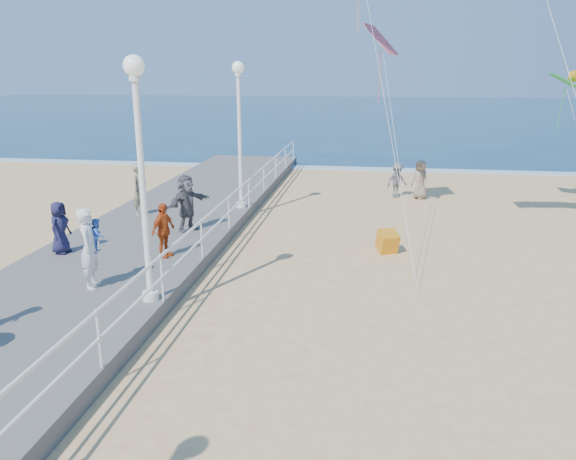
# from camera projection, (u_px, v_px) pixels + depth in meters

# --- Properties ---
(ground) EXTENTS (160.00, 160.00, 0.00)m
(ground) POSITION_uv_depth(u_px,v_px,m) (389.00, 331.00, 12.07)
(ground) COLOR #EABA7A
(ground) RESTS_ON ground
(ocean) EXTENTS (160.00, 90.00, 0.05)m
(ocean) POSITION_uv_depth(u_px,v_px,m) (378.00, 112.00, 73.86)
(ocean) COLOR #0D2F4F
(ocean) RESTS_ON ground
(surf_line) EXTENTS (160.00, 1.20, 0.04)m
(surf_line) POSITION_uv_depth(u_px,v_px,m) (381.00, 169.00, 31.55)
(surf_line) COLOR white
(surf_line) RESTS_ON ground
(boardwalk) EXTENTS (5.00, 44.00, 0.40)m
(boardwalk) POSITION_uv_depth(u_px,v_px,m) (64.00, 302.00, 13.09)
(boardwalk) COLOR slate
(boardwalk) RESTS_ON ground
(railing) EXTENTS (0.05, 42.00, 0.55)m
(railing) POSITION_uv_depth(u_px,v_px,m) (161.00, 265.00, 12.45)
(railing) COLOR white
(railing) RESTS_ON boardwalk
(lamp_post_mid) EXTENTS (0.44, 0.44, 5.32)m
(lamp_post_mid) POSITION_uv_depth(u_px,v_px,m) (140.00, 156.00, 11.83)
(lamp_post_mid) COLOR white
(lamp_post_mid) RESTS_ON boardwalk
(lamp_post_far) EXTENTS (0.44, 0.44, 5.32)m
(lamp_post_far) POSITION_uv_depth(u_px,v_px,m) (239.00, 120.00, 20.38)
(lamp_post_far) COLOR white
(lamp_post_far) RESTS_ON boardwalk
(woman_holding_toddler) EXTENTS (0.61, 0.79, 1.94)m
(woman_holding_toddler) POSITION_uv_depth(u_px,v_px,m) (90.00, 248.00, 13.20)
(woman_holding_toddler) COLOR silver
(woman_holding_toddler) RESTS_ON boardwalk
(toddler_held) EXTENTS (0.39, 0.45, 0.82)m
(toddler_held) POSITION_uv_depth(u_px,v_px,m) (97.00, 235.00, 13.24)
(toddler_held) COLOR blue
(toddler_held) RESTS_ON boardwalk
(spectator_3) EXTENTS (0.64, 0.97, 1.52)m
(spectator_3) POSITION_uv_depth(u_px,v_px,m) (163.00, 230.00, 15.44)
(spectator_3) COLOR #B94517
(spectator_3) RESTS_ON boardwalk
(spectator_4) EXTENTS (0.53, 0.76, 1.49)m
(spectator_4) POSITION_uv_depth(u_px,v_px,m) (60.00, 228.00, 15.77)
(spectator_4) COLOR #1D1B3C
(spectator_4) RESTS_ON boardwalk
(spectator_5) EXTENTS (1.23, 1.76, 1.83)m
(spectator_5) POSITION_uv_depth(u_px,v_px,m) (187.00, 203.00, 17.96)
(spectator_5) COLOR #525155
(spectator_5) RESTS_ON boardwalk
(spectator_6) EXTENTS (0.60, 0.77, 1.86)m
(spectator_6) POSITION_uv_depth(u_px,v_px,m) (140.00, 189.00, 19.95)
(spectator_6) COLOR gray
(spectator_6) RESTS_ON boardwalk
(beach_walker_a) EXTENTS (1.14, 1.00, 1.53)m
(beach_walker_a) POSITION_uv_depth(u_px,v_px,m) (397.00, 180.00, 24.52)
(beach_walker_a) COLOR #535358
(beach_walker_a) RESTS_ON ground
(beach_walker_c) EXTENTS (0.96, 0.97, 1.69)m
(beach_walker_c) POSITION_uv_depth(u_px,v_px,m) (420.00, 180.00, 24.27)
(beach_walker_c) COLOR gray
(beach_walker_c) RESTS_ON ground
(box_kite) EXTENTS (0.77, 0.86, 0.74)m
(box_kite) POSITION_uv_depth(u_px,v_px,m) (387.00, 243.00, 17.17)
(box_kite) COLOR #CA4B0B
(box_kite) RESTS_ON ground
(kite_diamond_pink) EXTENTS (1.31, 1.60, 1.02)m
(kite_diamond_pink) POSITION_uv_depth(u_px,v_px,m) (381.00, 39.00, 19.12)
(kite_diamond_pink) COLOR #E05262
(kite_diamond_green) EXTENTS (1.08, 1.19, 0.54)m
(kite_diamond_green) POSITION_uv_depth(u_px,v_px,m) (565.00, 81.00, 20.97)
(kite_diamond_green) COLOR green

